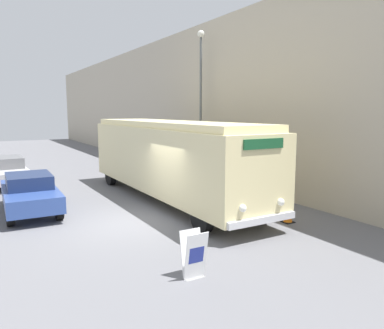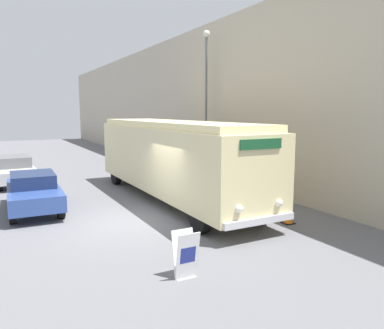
% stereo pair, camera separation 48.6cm
% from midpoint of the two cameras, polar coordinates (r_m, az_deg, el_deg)
% --- Properties ---
extents(ground_plane, '(80.00, 80.00, 0.00)m').
position_cam_midpoint_polar(ground_plane, '(12.67, -10.19, -8.73)').
color(ground_plane, slate).
extents(building_wall_right, '(0.30, 60.00, 8.26)m').
position_cam_midpoint_polar(building_wall_right, '(24.01, -3.51, 9.26)').
color(building_wall_right, '#B2A893').
rests_on(building_wall_right, ground_plane).
extents(vintage_bus, '(2.53, 11.58, 3.25)m').
position_cam_midpoint_polar(vintage_bus, '(15.33, -4.35, 1.31)').
color(vintage_bus, black).
rests_on(vintage_bus, ground_plane).
extents(sign_board, '(0.52, 0.40, 1.06)m').
position_cam_midpoint_polar(sign_board, '(8.43, -1.40, -13.69)').
color(sign_board, gray).
rests_on(sign_board, ground_plane).
extents(streetlamp, '(0.36, 0.36, 7.70)m').
position_cam_midpoint_polar(streetlamp, '(19.66, 0.61, 11.68)').
color(streetlamp, '#595E60').
rests_on(streetlamp, ground_plane).
extents(parked_car_near, '(1.88, 4.38, 1.39)m').
position_cam_midpoint_polar(parked_car_near, '(14.86, -24.34, -3.91)').
color(parked_car_near, black).
rests_on(parked_car_near, ground_plane).
extents(parked_car_mid, '(1.96, 4.79, 1.39)m').
position_cam_midpoint_polar(parked_car_mid, '(20.88, -27.10, -0.83)').
color(parked_car_mid, black).
rests_on(parked_car_mid, ground_plane).
extents(traffic_cone, '(0.36, 0.36, 0.51)m').
position_cam_midpoint_polar(traffic_cone, '(12.78, 13.35, -7.51)').
color(traffic_cone, black).
rests_on(traffic_cone, ground_plane).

